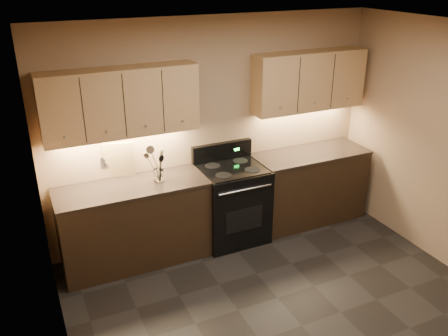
{
  "coord_description": "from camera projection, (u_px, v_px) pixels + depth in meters",
  "views": [
    {
      "loc": [
        -2.11,
        -2.83,
        3.1
      ],
      "look_at": [
        -0.13,
        1.45,
        1.05
      ],
      "focal_mm": 38.0,
      "sensor_mm": 36.0,
      "label": 1
    }
  ],
  "objects": [
    {
      "name": "floor",
      "position": [
        302.0,
        326.0,
        4.4
      ],
      "size": [
        4.0,
        4.0,
        0.0
      ],
      "primitive_type": "plane",
      "color": "black",
      "rests_on": "ground"
    },
    {
      "name": "ceiling",
      "position": [
        326.0,
        39.0,
        3.37
      ],
      "size": [
        4.0,
        4.0,
        0.0
      ],
      "primitive_type": "plane",
      "rotation": [
        3.14,
        0.0,
        0.0
      ],
      "color": "silver",
      "rests_on": "wall_back"
    },
    {
      "name": "wall_back",
      "position": [
        214.0,
        130.0,
        5.55
      ],
      "size": [
        4.0,
        0.04,
        2.6
      ],
      "primitive_type": "cube",
      "color": "#99785A",
      "rests_on": "ground"
    },
    {
      "name": "wall_left",
      "position": [
        59.0,
        261.0,
        3.12
      ],
      "size": [
        0.04,
        4.0,
        2.6
      ],
      "primitive_type": "cube",
      "color": "#99785A",
      "rests_on": "ground"
    },
    {
      "name": "counter_left",
      "position": [
        134.0,
        224.0,
        5.21
      ],
      "size": [
        1.62,
        0.62,
        0.93
      ],
      "color": "black",
      "rests_on": "ground"
    },
    {
      "name": "counter_right",
      "position": [
        308.0,
        186.0,
        6.09
      ],
      "size": [
        1.46,
        0.62,
        0.93
      ],
      "color": "black",
      "rests_on": "ground"
    },
    {
      "name": "stove",
      "position": [
        232.0,
        202.0,
        5.64
      ],
      "size": [
        0.76,
        0.68,
        1.14
      ],
      "color": "black",
      "rests_on": "ground"
    },
    {
      "name": "upper_cab_left",
      "position": [
        121.0,
        102.0,
        4.8
      ],
      "size": [
        1.6,
        0.3,
        0.7
      ],
      "primitive_type": "cube",
      "color": "tan",
      "rests_on": "wall_back"
    },
    {
      "name": "upper_cab_right",
      "position": [
        309.0,
        81.0,
        5.68
      ],
      "size": [
        1.44,
        0.3,
        0.7
      ],
      "primitive_type": "cube",
      "color": "tan",
      "rests_on": "wall_back"
    },
    {
      "name": "outlet_plate",
      "position": [
        105.0,
        162.0,
        5.12
      ],
      "size": [
        0.08,
        0.01,
        0.12
      ],
      "primitive_type": "cube",
      "color": "#B2B5BA",
      "rests_on": "wall_back"
    },
    {
      "name": "utensil_crock",
      "position": [
        159.0,
        175.0,
        5.11
      ],
      "size": [
        0.12,
        0.12,
        0.14
      ],
      "color": "white",
      "rests_on": "counter_left"
    },
    {
      "name": "cutting_board",
      "position": [
        119.0,
        160.0,
        5.15
      ],
      "size": [
        0.33,
        0.14,
        0.41
      ],
      "primitive_type": "cube",
      "rotation": [
        0.12,
        0.0,
        -0.22
      ],
      "color": "tan",
      "rests_on": "counter_left"
    },
    {
      "name": "wooden_spoon",
      "position": [
        155.0,
        166.0,
        5.03
      ],
      "size": [
        0.17,
        0.15,
        0.34
      ],
      "primitive_type": null,
      "rotation": [
        -0.17,
        0.37,
        0.21
      ],
      "color": "tan",
      "rests_on": "utensil_crock"
    },
    {
      "name": "black_spoon",
      "position": [
        159.0,
        167.0,
        5.08
      ],
      "size": [
        0.09,
        0.12,
        0.3
      ],
      "primitive_type": null,
      "rotation": [
        0.19,
        0.06,
        0.13
      ],
      "color": "black",
      "rests_on": "utensil_crock"
    },
    {
      "name": "steel_spatula",
      "position": [
        159.0,
        164.0,
        5.08
      ],
      "size": [
        0.23,
        0.16,
        0.34
      ],
      "primitive_type": null,
      "rotation": [
        -0.04,
        -0.44,
        -0.29
      ],
      "color": "silver",
      "rests_on": "utensil_crock"
    },
    {
      "name": "steel_skimmer",
      "position": [
        161.0,
        163.0,
        5.06
      ],
      "size": [
        0.19,
        0.16,
        0.4
      ],
      "primitive_type": null,
      "rotation": [
        -0.2,
        -0.28,
        -0.01
      ],
      "color": "silver",
      "rests_on": "utensil_crock"
    }
  ]
}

